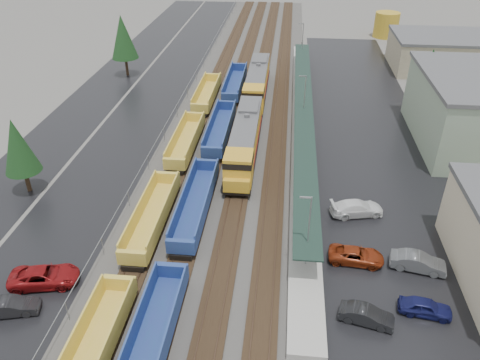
{
  "coord_description": "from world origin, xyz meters",
  "views": [
    {
      "loc": [
        6.94,
        -12.56,
        29.53
      ],
      "look_at": [
        2.29,
        31.65,
        2.0
      ],
      "focal_mm": 35.0,
      "sensor_mm": 36.0,
      "label": 1
    }
  ],
  "objects_px": {
    "parked_car_east_e": "(418,262)",
    "parked_car_east_b": "(356,256)",
    "parked_car_east_c": "(357,208)",
    "storage_tank": "(386,25)",
    "locomotive_trail": "(257,83)",
    "locomotive_lead": "(245,141)",
    "parked_car_east_a": "(366,316)",
    "parked_car_west_c": "(44,277)",
    "well_string_yellow": "(153,216)",
    "well_string_blue": "(196,204)",
    "parked_car_west_b": "(11,307)",
    "parked_car_east_d": "(425,307)"
  },
  "relations": [
    {
      "from": "locomotive_lead",
      "to": "parked_car_east_c",
      "type": "height_order",
      "value": "locomotive_lead"
    },
    {
      "from": "well_string_blue",
      "to": "parked_car_west_b",
      "type": "distance_m",
      "value": 19.82
    },
    {
      "from": "locomotive_trail",
      "to": "storage_tank",
      "type": "bearing_deg",
      "value": 56.64
    },
    {
      "from": "well_string_yellow",
      "to": "storage_tank",
      "type": "relative_size",
      "value": 14.62
    },
    {
      "from": "locomotive_lead",
      "to": "well_string_yellow",
      "type": "distance_m",
      "value": 17.3
    },
    {
      "from": "parked_car_west_b",
      "to": "parked_car_east_c",
      "type": "relative_size",
      "value": 0.79
    },
    {
      "from": "storage_tank",
      "to": "parked_car_west_b",
      "type": "distance_m",
      "value": 100.61
    },
    {
      "from": "well_string_blue",
      "to": "storage_tank",
      "type": "relative_size",
      "value": 15.88
    },
    {
      "from": "parked_car_east_d",
      "to": "well_string_blue",
      "type": "bearing_deg",
      "value": 68.72
    },
    {
      "from": "parked_car_west_b",
      "to": "locomotive_lead",
      "type": "bearing_deg",
      "value": -44.98
    },
    {
      "from": "locomotive_lead",
      "to": "parked_car_west_b",
      "type": "height_order",
      "value": "locomotive_lead"
    },
    {
      "from": "locomotive_trail",
      "to": "parked_car_east_d",
      "type": "distance_m",
      "value": 48.69
    },
    {
      "from": "locomotive_lead",
      "to": "storage_tank",
      "type": "height_order",
      "value": "storage_tank"
    },
    {
      "from": "parked_car_east_d",
      "to": "parked_car_east_a",
      "type": "bearing_deg",
      "value": 113.98
    },
    {
      "from": "well_string_blue",
      "to": "parked_car_west_c",
      "type": "xyz_separation_m",
      "value": [
        -11.27,
        -11.88,
        -0.4
      ]
    },
    {
      "from": "locomotive_trail",
      "to": "parked_car_west_c",
      "type": "height_order",
      "value": "locomotive_trail"
    },
    {
      "from": "well_string_blue",
      "to": "well_string_yellow",
      "type": "bearing_deg",
      "value": -146.16
    },
    {
      "from": "well_string_yellow",
      "to": "parked_car_east_d",
      "type": "bearing_deg",
      "value": -20.23
    },
    {
      "from": "well_string_yellow",
      "to": "parked_car_east_d",
      "type": "distance_m",
      "value": 26.79
    },
    {
      "from": "locomotive_lead",
      "to": "locomotive_trail",
      "type": "relative_size",
      "value": 1.0
    },
    {
      "from": "parked_car_east_b",
      "to": "parked_car_east_c",
      "type": "bearing_deg",
      "value": -1.73
    },
    {
      "from": "parked_car_east_e",
      "to": "parked_car_east_b",
      "type": "bearing_deg",
      "value": 96.02
    },
    {
      "from": "parked_car_east_e",
      "to": "well_string_yellow",
      "type": "bearing_deg",
      "value": 92.49
    },
    {
      "from": "well_string_blue",
      "to": "parked_car_east_c",
      "type": "bearing_deg",
      "value": 5.15
    },
    {
      "from": "well_string_yellow",
      "to": "parked_car_east_e",
      "type": "relative_size",
      "value": 16.66
    },
    {
      "from": "locomotive_lead",
      "to": "locomotive_trail",
      "type": "height_order",
      "value": "same"
    },
    {
      "from": "parked_car_west_c",
      "to": "parked_car_east_d",
      "type": "xyz_separation_m",
      "value": [
        32.4,
        -0.07,
        -0.1
      ]
    },
    {
      "from": "well_string_blue",
      "to": "storage_tank",
      "type": "distance_m",
      "value": 81.43
    },
    {
      "from": "locomotive_lead",
      "to": "parked_car_west_c",
      "type": "xyz_separation_m",
      "value": [
        -15.27,
        -24.47,
        -1.72
      ]
    },
    {
      "from": "storage_tank",
      "to": "parked_car_west_c",
      "type": "bearing_deg",
      "value": -116.1
    },
    {
      "from": "well_string_yellow",
      "to": "storage_tank",
      "type": "distance_m",
      "value": 85.49
    },
    {
      "from": "locomotive_trail",
      "to": "parked_car_east_a",
      "type": "height_order",
      "value": "locomotive_trail"
    },
    {
      "from": "storage_tank",
      "to": "locomotive_trail",
      "type": "bearing_deg",
      "value": -123.36
    },
    {
      "from": "locomotive_lead",
      "to": "storage_tank",
      "type": "bearing_deg",
      "value": 66.38
    },
    {
      "from": "well_string_blue",
      "to": "parked_car_east_e",
      "type": "relative_size",
      "value": 18.09
    },
    {
      "from": "parked_car_west_b",
      "to": "parked_car_east_b",
      "type": "xyz_separation_m",
      "value": [
        28.64,
        9.35,
        -0.03
      ]
    },
    {
      "from": "parked_car_east_b",
      "to": "parked_car_east_c",
      "type": "height_order",
      "value": "parked_car_east_c"
    },
    {
      "from": "locomotive_lead",
      "to": "parked_car_east_b",
      "type": "height_order",
      "value": "locomotive_lead"
    },
    {
      "from": "parked_car_east_d",
      "to": "parked_car_east_b",
      "type": "bearing_deg",
      "value": 48.16
    },
    {
      "from": "well_string_yellow",
      "to": "parked_car_west_b",
      "type": "distance_m",
      "value": 15.29
    },
    {
      "from": "locomotive_trail",
      "to": "storage_tank",
      "type": "relative_size",
      "value": 3.76
    },
    {
      "from": "parked_car_east_d",
      "to": "parked_car_east_c",
      "type": "bearing_deg",
      "value": 24.98
    },
    {
      "from": "well_string_yellow",
      "to": "parked_car_east_c",
      "type": "distance_m",
      "value": 21.49
    },
    {
      "from": "parked_car_east_a",
      "to": "well_string_blue",
      "type": "bearing_deg",
      "value": 63.99
    },
    {
      "from": "well_string_yellow",
      "to": "parked_car_east_c",
      "type": "relative_size",
      "value": 14.59
    },
    {
      "from": "storage_tank",
      "to": "well_string_yellow",
      "type": "bearing_deg",
      "value": -114.43
    },
    {
      "from": "storage_tank",
      "to": "parked_car_east_a",
      "type": "relative_size",
      "value": 1.29
    },
    {
      "from": "parked_car_west_b",
      "to": "parked_car_west_c",
      "type": "distance_m",
      "value": 3.74
    },
    {
      "from": "locomotive_trail",
      "to": "parked_car_east_d",
      "type": "height_order",
      "value": "locomotive_trail"
    },
    {
      "from": "well_string_yellow",
      "to": "parked_car_east_a",
      "type": "relative_size",
      "value": 18.87
    }
  ]
}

